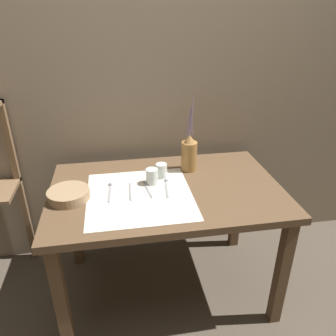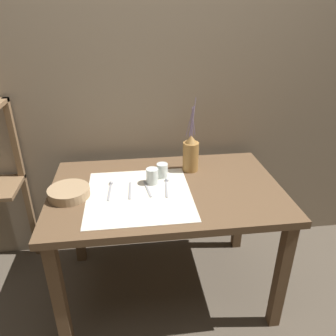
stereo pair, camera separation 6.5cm
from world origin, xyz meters
name	(u,v)px [view 1 (the left image)]	position (x,y,z in m)	size (l,w,h in m)	color
ground_plane	(166,286)	(0.00, 0.00, 0.00)	(12.00, 12.00, 0.00)	brown
stone_wall_back	(153,84)	(0.00, 0.51, 1.20)	(7.00, 0.06, 2.40)	gray
wooden_table	(166,202)	(0.00, 0.00, 0.65)	(1.27, 0.81, 0.74)	brown
linen_cloth	(140,196)	(-0.15, -0.06, 0.74)	(0.55, 0.56, 0.00)	beige
pitcher_with_flowers	(189,154)	(0.17, 0.20, 0.85)	(0.09, 0.09, 0.44)	olive
wooden_bowl	(69,195)	(-0.52, -0.03, 0.77)	(0.22, 0.22, 0.05)	#9E7F5B
glass_tumbler_near	(152,176)	(-0.07, 0.06, 0.79)	(0.07, 0.07, 0.09)	silver
glass_tumbler_far	(161,171)	(-0.01, 0.12, 0.79)	(0.06, 0.06, 0.08)	silver
spoon_outer	(110,188)	(-0.30, 0.04, 0.75)	(0.03, 0.19, 0.02)	#939399
fork_outer	(130,191)	(-0.20, -0.02, 0.75)	(0.02, 0.18, 0.00)	#939399
knife_center	(148,189)	(-0.10, -0.01, 0.75)	(0.04, 0.18, 0.00)	#939399
spoon_inner	(167,183)	(0.01, 0.03, 0.75)	(0.04, 0.19, 0.02)	#939399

